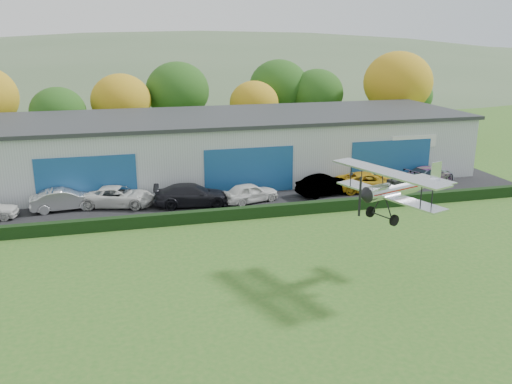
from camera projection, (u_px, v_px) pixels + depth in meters
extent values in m
plane|color=#2E641F|center=(260.00, 360.00, 20.83)|extent=(300.00, 300.00, 0.00)
cube|color=black|center=(227.00, 198.00, 41.05)|extent=(48.00, 9.00, 0.05)
cube|color=black|center=(241.00, 213.00, 36.49)|extent=(46.00, 0.60, 0.80)
cube|color=#B2B7BC|center=(233.00, 147.00, 47.34)|extent=(40.00, 12.00, 5.00)
cube|color=#2D3033|center=(232.00, 116.00, 46.60)|extent=(40.60, 12.60, 0.30)
cube|color=#1B4F8B|center=(87.00, 181.00, 39.02)|extent=(7.00, 0.12, 3.60)
cube|color=#1B4F8B|center=(249.00, 171.00, 41.92)|extent=(7.00, 0.12, 3.60)
cube|color=#1B4F8B|center=(391.00, 162.00, 44.82)|extent=(7.00, 0.12, 3.60)
cylinder|color=#3D2614|center=(62.00, 147.00, 53.37)|extent=(0.36, 0.36, 2.45)
ellipsoid|color=#1E4C14|center=(58.00, 112.00, 52.39)|extent=(5.32, 5.32, 4.79)
cylinder|color=#3D2614|center=(124.00, 139.00, 56.62)|extent=(0.36, 0.36, 2.80)
ellipsoid|color=#966612|center=(121.00, 101.00, 55.51)|extent=(6.08, 6.08, 5.47)
cylinder|color=#3D2614|center=(179.00, 132.00, 59.88)|extent=(0.36, 0.36, 3.15)
ellipsoid|color=#1E4C14|center=(177.00, 91.00, 58.63)|extent=(6.84, 6.84, 6.16)
cylinder|color=#3D2614|center=(254.00, 135.00, 60.05)|extent=(0.36, 0.36, 2.45)
ellipsoid|color=#966612|center=(254.00, 103.00, 59.08)|extent=(5.32, 5.32, 4.79)
cylinder|color=#3D2614|center=(316.00, 127.00, 63.80)|extent=(0.36, 0.36, 2.80)
ellipsoid|color=#1E4C14|center=(317.00, 93.00, 62.68)|extent=(6.08, 6.08, 5.47)
cylinder|color=#3D2614|center=(395.00, 127.00, 61.91)|extent=(0.36, 0.36, 3.50)
ellipsoid|color=#966612|center=(398.00, 83.00, 60.52)|extent=(7.60, 7.60, 6.84)
cylinder|color=#3D2614|center=(408.00, 124.00, 66.74)|extent=(0.36, 0.36, 2.45)
ellipsoid|color=#1E4C14|center=(410.00, 96.00, 65.77)|extent=(5.32, 5.32, 4.79)
cylinder|color=#3D2614|center=(278.00, 124.00, 64.64)|extent=(0.36, 0.36, 3.15)
ellipsoid|color=#1E4C14|center=(279.00, 86.00, 63.39)|extent=(6.84, 6.84, 6.16)
ellipsoid|color=#4C6642|center=(203.00, 130.00, 160.03)|extent=(320.00, 196.00, 56.00)
ellipsoid|color=#4C6642|center=(417.00, 104.00, 175.39)|extent=(240.00, 126.00, 36.00)
imported|color=silver|center=(64.00, 199.00, 38.14)|extent=(4.76, 2.11, 1.52)
imported|color=silver|center=(118.00, 196.00, 38.94)|extent=(5.62, 3.67, 1.44)
imported|color=black|center=(192.00, 195.00, 39.06)|extent=(5.63, 2.72, 1.58)
imported|color=silver|center=(250.00, 193.00, 39.92)|extent=(4.46, 2.73, 1.42)
imported|color=gray|center=(326.00, 185.00, 41.69)|extent=(4.90, 2.52, 1.54)
imported|color=gold|center=(369.00, 182.00, 42.79)|extent=(5.43, 2.84, 1.46)
imported|color=gray|center=(430.00, 174.00, 45.17)|extent=(5.06, 3.30, 1.36)
cylinder|color=silver|center=(391.00, 190.00, 26.47)|extent=(3.36, 1.83, 0.78)
cone|color=silver|center=(426.00, 182.00, 27.86)|extent=(2.05, 1.37, 0.78)
cone|color=black|center=(364.00, 196.00, 25.47)|extent=(0.67, 0.88, 0.78)
cube|color=#910C09|center=(395.00, 188.00, 26.60)|extent=(3.69, 1.96, 0.05)
cube|color=black|center=(398.00, 181.00, 26.60)|extent=(1.15, 0.83, 0.22)
cube|color=silver|center=(388.00, 195.00, 26.45)|extent=(3.09, 6.23, 0.09)
cube|color=silver|center=(388.00, 173.00, 26.03)|extent=(3.29, 6.59, 0.09)
cylinder|color=black|center=(421.00, 196.00, 24.29)|extent=(0.07, 0.07, 1.12)
cylinder|color=black|center=(433.00, 193.00, 24.70)|extent=(0.07, 0.07, 1.12)
cylinder|color=black|center=(351.00, 175.00, 27.87)|extent=(0.07, 0.07, 1.12)
cylinder|color=black|center=(362.00, 173.00, 28.28)|extent=(0.07, 0.07, 1.12)
cylinder|color=black|center=(392.00, 180.00, 25.87)|extent=(0.11, 0.19, 0.65)
cylinder|color=black|center=(382.00, 177.00, 26.36)|extent=(0.11, 0.19, 0.65)
cylinder|color=black|center=(388.00, 208.00, 26.11)|extent=(0.26, 0.59, 1.06)
cylinder|color=black|center=(377.00, 204.00, 26.69)|extent=(0.26, 0.59, 1.06)
cylinder|color=black|center=(382.00, 216.00, 26.54)|extent=(0.60, 1.57, 0.06)
cylinder|color=black|center=(394.00, 220.00, 25.92)|extent=(0.56, 0.30, 0.55)
cylinder|color=black|center=(370.00, 212.00, 27.16)|extent=(0.56, 0.30, 0.55)
cylinder|color=black|center=(434.00, 184.00, 28.25)|extent=(0.32, 0.15, 0.36)
cube|color=silver|center=(434.00, 179.00, 28.18)|extent=(1.48, 2.38, 0.05)
cube|color=silver|center=(436.00, 171.00, 28.10)|extent=(0.75, 0.31, 0.95)
cube|color=black|center=(360.00, 197.00, 25.35)|extent=(0.08, 0.12, 1.90)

